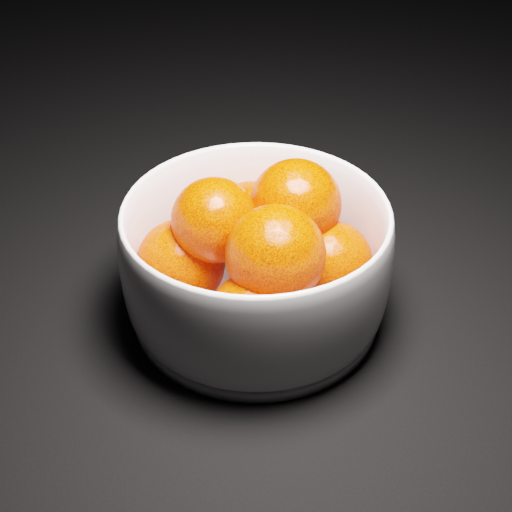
% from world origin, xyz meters
% --- Properties ---
extents(ground, '(3.00, 3.00, 0.00)m').
position_xyz_m(ground, '(0.00, 0.00, 0.00)').
color(ground, black).
rests_on(ground, ground).
extents(bowl, '(0.22, 0.22, 0.11)m').
position_xyz_m(bowl, '(0.15, -0.25, 0.06)').
color(bowl, white).
rests_on(bowl, ground).
extents(orange_pile, '(0.19, 0.19, 0.12)m').
position_xyz_m(orange_pile, '(0.15, -0.25, 0.07)').
color(orange_pile, red).
rests_on(orange_pile, bowl).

